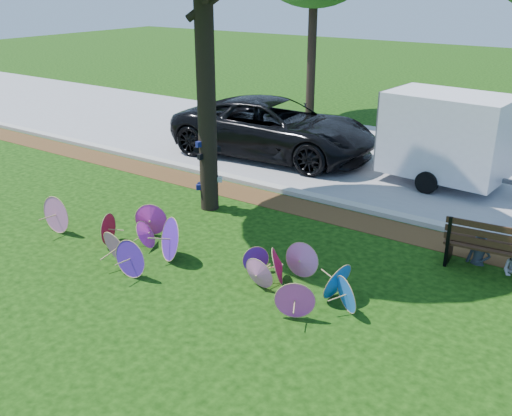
{
  "coord_description": "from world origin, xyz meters",
  "views": [
    {
      "loc": [
        6.69,
        -6.96,
        5.28
      ],
      "look_at": [
        0.5,
        2.0,
        0.9
      ],
      "focal_mm": 40.0,
      "sensor_mm": 36.0,
      "label": 1
    }
  ],
  "objects": [
    {
      "name": "person_left",
      "position": [
        4.57,
        3.89,
        0.64
      ],
      "size": [
        0.49,
        0.33,
        1.28
      ],
      "primitive_type": "imported",
      "rotation": [
        0.0,
        0.0,
        -0.06
      ],
      "color": "#353C49",
      "rests_on": "ground"
    },
    {
      "name": "black_van",
      "position": [
        -2.87,
        7.9,
        0.91
      ],
      "size": [
        6.76,
        3.58,
        1.81
      ],
      "primitive_type": "imported",
      "rotation": [
        0.0,
        0.0,
        1.66
      ],
      "color": "black",
      "rests_on": "ground"
    },
    {
      "name": "cargo_trailer",
      "position": [
        2.42,
        8.26,
        1.4
      ],
      "size": [
        3.29,
        2.25,
        2.79
      ],
      "primitive_type": "cube",
      "rotation": [
        0.0,
        0.0,
        -0.09
      ],
      "color": "white",
      "rests_on": "ground"
    },
    {
      "name": "park_bench",
      "position": [
        4.92,
        3.84,
        0.52
      ],
      "size": [
        2.07,
        0.96,
        1.05
      ],
      "primitive_type": null,
      "rotation": [
        0.0,
        0.0,
        0.1
      ],
      "color": "black",
      "rests_on": "ground"
    },
    {
      "name": "street",
      "position": [
        0.0,
        9.35,
        0.01
      ],
      "size": [
        90.0,
        8.0,
        0.01
      ],
      "primitive_type": "cube",
      "color": "gray",
      "rests_on": "ground"
    },
    {
      "name": "parasol_pile",
      "position": [
        -0.09,
        0.55,
        0.38
      ],
      "size": [
        7.57,
        1.96,
        0.91
      ],
      "color": "blue",
      "rests_on": "ground"
    },
    {
      "name": "ground",
      "position": [
        0.0,
        0.0,
        0.0
      ],
      "size": [
        90.0,
        90.0,
        0.0
      ],
      "primitive_type": "plane",
      "color": "black",
      "rests_on": "ground"
    },
    {
      "name": "mulch_strip",
      "position": [
        0.0,
        4.5,
        0.01
      ],
      "size": [
        90.0,
        1.0,
        0.01
      ],
      "primitive_type": "cube",
      "color": "#472D16",
      "rests_on": "ground"
    },
    {
      "name": "curb",
      "position": [
        0.0,
        5.2,
        0.06
      ],
      "size": [
        90.0,
        0.3,
        0.12
      ],
      "primitive_type": "cube",
      "color": "#B7B5AD",
      "rests_on": "ground"
    }
  ]
}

